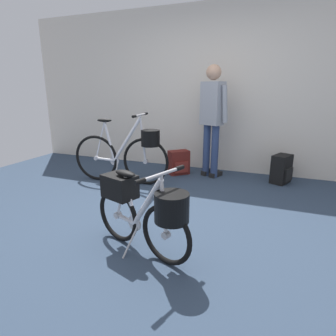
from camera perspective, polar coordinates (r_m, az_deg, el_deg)
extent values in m
plane|color=#2D3D51|center=(2.99, -1.20, -10.83)|extent=(6.91, 6.91, 0.00)
cube|color=silver|center=(4.82, 9.34, 15.12)|extent=(6.91, 0.10, 2.61)
torus|color=black|center=(2.25, -0.41, -13.30)|extent=(0.48, 0.19, 0.49)
cylinder|color=#B7B7BC|center=(2.25, -0.41, -13.30)|extent=(0.07, 0.07, 0.06)
torus|color=black|center=(2.61, -10.03, -9.26)|extent=(0.48, 0.19, 0.49)
cylinder|color=#B7B7BC|center=(2.61, -10.03, -9.26)|extent=(0.07, 0.07, 0.06)
cylinder|color=silver|center=(2.54, -8.43, -10.08)|extent=(0.22, 0.10, 0.05)
cylinder|color=silver|center=(2.27, -4.24, -6.98)|extent=(0.34, 0.15, 0.48)
cylinder|color=silver|center=(2.41, -7.62, -6.32)|extent=(0.13, 0.07, 0.41)
cylinder|color=silver|center=(2.54, -8.43, -10.08)|extent=(0.21, 0.09, 0.04)
cylinder|color=silver|center=(2.16, -0.88, -7.99)|extent=(0.08, 0.05, 0.44)
cylinder|color=silver|center=(2.49, -9.31, -5.57)|extent=(0.14, 0.07, 0.40)
ellipsoid|color=black|center=(2.37, -8.55, -1.07)|extent=(0.24, 0.16, 0.05)
cylinder|color=#B7B7BC|center=(2.09, -1.38, -1.79)|extent=(0.03, 0.03, 0.04)
cylinder|color=#B7B7BC|center=(2.09, -1.38, -1.26)|extent=(0.16, 0.43, 0.03)
cylinder|color=black|center=(1.93, -5.68, -2.71)|extent=(0.06, 0.10, 0.04)
cylinder|color=black|center=(2.25, 2.31, -0.01)|extent=(0.06, 0.10, 0.04)
cylinder|color=#B7B7BC|center=(2.47, -6.73, -10.94)|extent=(0.14, 0.06, 0.14)
cylinder|color=#B7B7BC|center=(2.45, -7.55, -14.49)|extent=(0.08, 0.19, 0.23)
cylinder|color=black|center=(2.11, 0.76, -7.93)|extent=(0.33, 0.33, 0.22)
cube|color=black|center=(2.47, -9.66, -3.62)|extent=(0.33, 0.28, 0.20)
torus|color=black|center=(4.03, -4.51, 1.30)|extent=(0.68, 0.11, 0.68)
cylinder|color=#B7B7BC|center=(4.03, -4.51, 1.30)|extent=(0.06, 0.06, 0.06)
torus|color=black|center=(4.35, -14.21, 1.94)|extent=(0.68, 0.11, 0.68)
cylinder|color=#B7B7BC|center=(4.35, -14.21, 1.94)|extent=(0.06, 0.06, 0.06)
cylinder|color=silver|center=(4.28, -12.47, 1.72)|extent=(0.30, 0.07, 0.05)
cylinder|color=silver|center=(4.06, -8.23, 5.59)|extent=(0.46, 0.09, 0.65)
cylinder|color=silver|center=(4.19, -11.65, 5.25)|extent=(0.16, 0.05, 0.57)
cylinder|color=silver|center=(4.28, -12.47, 1.72)|extent=(0.30, 0.06, 0.04)
cylinder|color=silver|center=(3.97, -5.03, 5.59)|extent=(0.09, 0.04, 0.61)
cylinder|color=silver|center=(4.25, -13.44, 5.42)|extent=(0.19, 0.04, 0.55)
ellipsoid|color=black|center=(4.17, -12.65, 9.32)|extent=(0.23, 0.11, 0.05)
cylinder|color=#B7B7BC|center=(3.94, -5.57, 10.26)|extent=(0.03, 0.03, 0.04)
cylinder|color=#B7B7BC|center=(3.94, -5.58, 10.55)|extent=(0.07, 0.44, 0.03)
cylinder|color=black|center=(3.74, -6.80, 10.24)|extent=(0.04, 0.09, 0.04)
cylinder|color=black|center=(4.14, -4.47, 10.82)|extent=(0.04, 0.09, 0.04)
cylinder|color=#B7B7BC|center=(4.22, -10.69, 1.49)|extent=(0.14, 0.03, 0.14)
cylinder|color=#B7B7BC|center=(4.16, -10.44, -1.11)|extent=(0.04, 0.19, 0.31)
cylinder|color=black|center=(3.93, -3.54, 6.01)|extent=(0.29, 0.29, 0.22)
cylinder|color=navy|center=(4.39, 9.35, 3.23)|extent=(0.11, 0.11, 0.81)
cube|color=black|center=(4.53, 9.53, -1.25)|extent=(0.18, 0.26, 0.07)
cylinder|color=navy|center=(4.49, 7.74, 3.56)|extent=(0.11, 0.11, 0.81)
cube|color=black|center=(4.62, 7.96, -0.83)|extent=(0.18, 0.26, 0.07)
cube|color=#999EA8|center=(4.35, 8.92, 12.65)|extent=(0.37, 0.32, 0.62)
cylinder|color=#999EA8|center=(4.24, 11.34, 12.46)|extent=(0.13, 0.11, 0.53)
cylinder|color=#999EA8|center=(4.49, 6.88, 12.81)|extent=(0.08, 0.11, 0.53)
sphere|color=tan|center=(4.35, 9.18, 18.46)|extent=(0.22, 0.22, 0.22)
cube|color=black|center=(4.44, 21.77, -0.18)|extent=(0.31, 0.36, 0.41)
cube|color=black|center=(4.42, 23.04, -1.24)|extent=(0.11, 0.21, 0.18)
cube|color=maroon|center=(4.56, 2.17, 1.14)|extent=(0.36, 0.35, 0.38)
cube|color=maroon|center=(4.48, 2.72, 0.12)|extent=(0.18, 0.18, 0.17)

